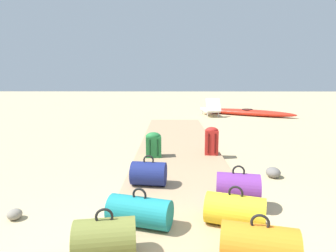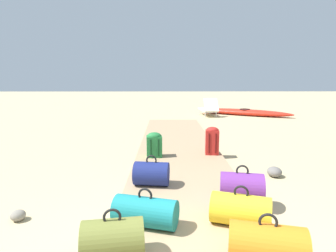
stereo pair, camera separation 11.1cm
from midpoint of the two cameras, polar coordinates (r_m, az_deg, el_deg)
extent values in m
plane|color=tan|center=(5.59, 2.87, -8.01)|extent=(60.00, 60.00, 0.00)
cube|color=tan|center=(6.48, 2.53, -5.16)|extent=(1.82, 9.38, 0.08)
cylinder|color=gold|center=(3.36, 14.25, -16.11)|extent=(0.72, 0.54, 0.35)
torus|color=black|center=(3.27, 14.40, -12.89)|extent=(0.16, 0.08, 0.16)
cylinder|color=#6B2D84|center=(3.91, 14.63, -11.95)|extent=(0.61, 0.49, 0.39)
torus|color=black|center=(3.84, 14.78, -8.80)|extent=(0.17, 0.05, 0.16)
cube|color=red|center=(6.12, 9.24, -3.26)|extent=(0.30, 0.24, 0.52)
ellipsoid|color=red|center=(6.06, 9.30, -0.85)|extent=(0.28, 0.23, 0.14)
cylinder|color=#5B110F|center=(6.01, 8.63, -3.47)|extent=(0.04, 0.04, 0.42)
cylinder|color=#5B110F|center=(6.02, 9.96, -3.49)|extent=(0.04, 0.04, 0.42)
cube|color=#237538|center=(5.89, -2.39, -4.09)|extent=(0.33, 0.28, 0.43)
ellipsoid|color=#237538|center=(5.84, -2.41, -2.03)|extent=(0.32, 0.26, 0.16)
cylinder|color=#113A1C|center=(5.76, -3.13, -4.40)|extent=(0.04, 0.04, 0.35)
cylinder|color=#113A1C|center=(5.77, -1.57, -4.37)|extent=(0.04, 0.04, 0.35)
cylinder|color=#197A7F|center=(3.27, -4.68, -16.74)|extent=(0.76, 0.51, 0.33)
torus|color=black|center=(3.19, -4.73, -13.63)|extent=(0.16, 0.07, 0.16)
cylinder|color=navy|center=(4.38, -3.16, -9.51)|extent=(0.56, 0.42, 0.36)
torus|color=black|center=(4.31, -3.18, -6.88)|extent=(0.17, 0.04, 0.16)
cylinder|color=olive|center=(2.80, -11.32, -21.33)|extent=(0.59, 0.45, 0.37)
torus|color=black|center=(2.69, -11.48, -17.41)|extent=(0.17, 0.05, 0.16)
cylinder|color=orange|center=(2.79, 18.90, -21.78)|extent=(0.72, 0.51, 0.36)
torus|color=black|center=(2.69, 19.16, -17.91)|extent=(0.16, 0.06, 0.16)
cube|color=white|center=(13.00, 8.65, 3.22)|extent=(0.73, 1.45, 0.08)
cube|color=white|center=(12.40, 9.34, 4.20)|extent=(0.64, 0.49, 0.55)
cylinder|color=silver|center=(13.51, 7.08, 2.86)|extent=(0.04, 0.04, 0.22)
cylinder|color=silver|center=(13.62, 9.06, 2.87)|extent=(0.04, 0.04, 0.22)
cylinder|color=silver|center=(12.42, 8.17, 2.24)|extent=(0.04, 0.04, 0.22)
cylinder|color=silver|center=(12.54, 10.31, 2.25)|extent=(0.04, 0.04, 0.22)
ellipsoid|color=red|center=(13.38, 15.84, 2.64)|extent=(3.98, 2.64, 0.28)
torus|color=black|center=(13.37, 15.87, 3.19)|extent=(0.67, 0.67, 0.05)
ellipsoid|color=slate|center=(5.29, 20.90, -8.68)|extent=(0.25, 0.27, 0.18)
ellipsoid|color=gray|center=(4.03, -27.70, -15.39)|extent=(0.24, 0.24, 0.13)
camera|label=1|loc=(0.06, 90.46, -0.08)|focal=30.40mm
camera|label=2|loc=(0.06, -89.54, 0.08)|focal=30.40mm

